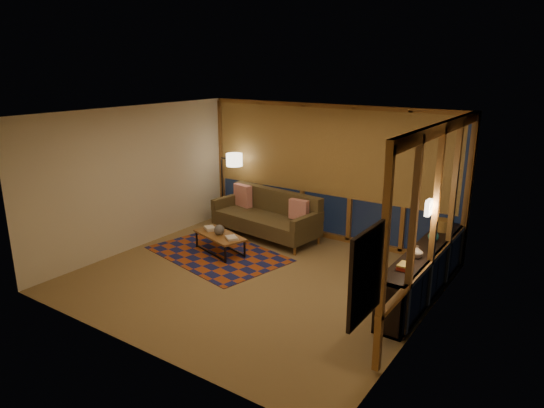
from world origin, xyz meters
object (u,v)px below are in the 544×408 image
Objects in this scene: coffee_table at (220,243)px; floor_lamp at (222,187)px; bookshelf at (424,271)px; sofa at (265,215)px.

floor_lamp is at bearing 145.48° from coffee_table.
bookshelf is at bearing 24.39° from coffee_table.
sofa is 1.41× the size of floor_lamp.
sofa is 2.06× the size of coffee_table.
floor_lamp is (-1.18, 1.50, 0.62)m from coffee_table.
floor_lamp reaches higher than coffee_table.
sofa reaches higher than bookshelf.
floor_lamp is at bearing 167.86° from bookshelf.
floor_lamp is at bearing 174.66° from sofa.
coffee_table is at bearing -50.26° from floor_lamp.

